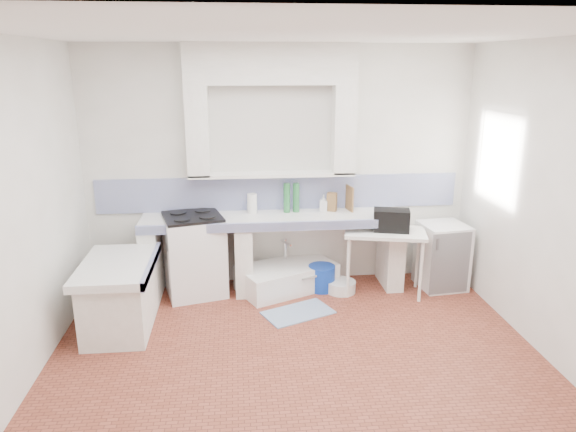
{
  "coord_description": "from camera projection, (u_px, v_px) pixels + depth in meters",
  "views": [
    {
      "loc": [
        -0.5,
        -4.07,
        2.59
      ],
      "look_at": [
        0.0,
        1.0,
        1.1
      ],
      "focal_mm": 32.88,
      "sensor_mm": 36.0,
      "label": 1
    }
  ],
  "objects": [
    {
      "name": "floor",
      "position": [
        299.0,
        367.0,
        4.67
      ],
      "size": [
        4.5,
        4.5,
        0.0
      ],
      "primitive_type": "plane",
      "color": "brown",
      "rests_on": "ground"
    },
    {
      "name": "ceiling",
      "position": [
        301.0,
        33.0,
        3.88
      ],
      "size": [
        4.5,
        4.5,
        0.0
      ],
      "primitive_type": "plane",
      "rotation": [
        3.14,
        0.0,
        0.0
      ],
      "color": "white",
      "rests_on": "ground"
    },
    {
      "name": "wall_back",
      "position": [
        280.0,
        168.0,
        6.18
      ],
      "size": [
        4.5,
        0.0,
        4.5
      ],
      "primitive_type": "plane",
      "rotation": [
        1.57,
        0.0,
        0.0
      ],
      "color": "white",
      "rests_on": "ground"
    },
    {
      "name": "wall_front",
      "position": [
        353.0,
        339.0,
        2.36
      ],
      "size": [
        4.5,
        0.0,
        4.5
      ],
      "primitive_type": "plane",
      "rotation": [
        -1.57,
        0.0,
        0.0
      ],
      "color": "white",
      "rests_on": "ground"
    },
    {
      "name": "wall_left",
      "position": [
        11.0,
        223.0,
        4.06
      ],
      "size": [
        0.0,
        4.5,
        4.5
      ],
      "primitive_type": "plane",
      "rotation": [
        1.57,
        0.0,
        1.57
      ],
      "color": "white",
      "rests_on": "ground"
    },
    {
      "name": "wall_right",
      "position": [
        562.0,
        208.0,
        4.48
      ],
      "size": [
        0.0,
        4.5,
        4.5
      ],
      "primitive_type": "plane",
      "rotation": [
        1.57,
        0.0,
        -1.57
      ],
      "color": "white",
      "rests_on": "ground"
    },
    {
      "name": "alcove_mass",
      "position": [
        271.0,
        64.0,
        5.72
      ],
      "size": [
        1.9,
        0.25,
        0.45
      ],
      "primitive_type": "cube",
      "color": "white",
      "rests_on": "ground"
    },
    {
      "name": "window_frame",
      "position": [
        513.0,
        159.0,
        5.59
      ],
      "size": [
        0.35,
        0.86,
        1.06
      ],
      "primitive_type": "cube",
      "color": "#392112",
      "rests_on": "ground"
    },
    {
      "name": "lace_valance",
      "position": [
        504.0,
        123.0,
        5.47
      ],
      "size": [
        0.01,
        0.84,
        0.24
      ],
      "primitive_type": "cube",
      "color": "white",
      "rests_on": "ground"
    },
    {
      "name": "counter_slab",
      "position": [
        273.0,
        219.0,
        6.04
      ],
      "size": [
        3.0,
        0.6,
        0.08
      ],
      "primitive_type": "cube",
      "color": "white",
      "rests_on": "ground"
    },
    {
      "name": "counter_lip",
      "position": [
        275.0,
        227.0,
        5.77
      ],
      "size": [
        3.0,
        0.04,
        0.1
      ],
      "primitive_type": "cube",
      "color": "navy",
      "rests_on": "ground"
    },
    {
      "name": "counter_pier_left",
      "position": [
        152.0,
        260.0,
        6.03
      ],
      "size": [
        0.2,
        0.55,
        0.82
      ],
      "primitive_type": "cube",
      "color": "white",
      "rests_on": "ground"
    },
    {
      "name": "counter_pier_mid",
      "position": [
        244.0,
        257.0,
        6.13
      ],
      "size": [
        0.2,
        0.55,
        0.82
      ],
      "primitive_type": "cube",
      "color": "white",
      "rests_on": "ground"
    },
    {
      "name": "counter_pier_right",
      "position": [
        390.0,
        252.0,
        6.3
      ],
      "size": [
        0.2,
        0.55,
        0.82
      ],
      "primitive_type": "cube",
      "color": "white",
      "rests_on": "ground"
    },
    {
      "name": "peninsula_top",
      "position": [
        117.0,
        266.0,
        5.18
      ],
      "size": [
        0.7,
        1.1,
        0.08
      ],
      "primitive_type": "cube",
      "color": "white",
      "rests_on": "ground"
    },
    {
      "name": "peninsula_base",
      "position": [
        120.0,
        299.0,
        5.28
      ],
      "size": [
        0.6,
        1.0,
        0.62
      ],
      "primitive_type": "cube",
      "color": "white",
      "rests_on": "ground"
    },
    {
      "name": "peninsula_lip",
      "position": [
        151.0,
        265.0,
        5.21
      ],
      "size": [
        0.04,
        1.1,
        0.1
      ],
      "primitive_type": "cube",
      "color": "navy",
      "rests_on": "ground"
    },
    {
      "name": "backsplash",
      "position": [
        280.0,
        193.0,
        6.25
      ],
      "size": [
        4.27,
        0.03,
        0.4
      ],
      "primitive_type": "cube",
      "color": "navy",
      "rests_on": "ground"
    },
    {
      "name": "stove",
      "position": [
        194.0,
        256.0,
        6.05
      ],
      "size": [
        0.78,
        0.76,
        0.91
      ],
      "primitive_type": "cube",
      "rotation": [
        0.0,
        0.0,
        0.25
      ],
      "color": "white",
      "rests_on": "ground"
    },
    {
      "name": "sink",
      "position": [
        287.0,
        278.0,
        6.24
      ],
      "size": [
        1.26,
        1.01,
        0.27
      ],
      "primitive_type": "cube",
      "rotation": [
        0.0,
        0.0,
        0.43
      ],
      "color": "white",
      "rests_on": "ground"
    },
    {
      "name": "side_table",
      "position": [
        384.0,
        262.0,
        6.08
      ],
      "size": [
        0.99,
        0.69,
        0.04
      ],
      "primitive_type": "cube",
      "rotation": [
        0.0,
        0.0,
        -0.23
      ],
      "color": "white",
      "rests_on": "ground"
    },
    {
      "name": "fridge",
      "position": [
        442.0,
        256.0,
        6.24
      ],
      "size": [
        0.56,
        0.56,
        0.78
      ],
      "primitive_type": "cube",
      "rotation": [
        0.0,
        0.0,
        0.12
      ],
      "color": "white",
      "rests_on": "ground"
    },
    {
      "name": "bucket_red",
      "position": [
        270.0,
        277.0,
        6.28
      ],
      "size": [
        0.36,
        0.36,
        0.26
      ],
      "primitive_type": "cylinder",
      "rotation": [
        0.0,
        0.0,
        0.37
      ],
      "color": "red",
      "rests_on": "ground"
    },
    {
      "name": "bucket_orange",
      "position": [
        296.0,
        280.0,
        6.19
      ],
      "size": [
        0.33,
        0.33,
        0.25
      ],
      "primitive_type": "cylinder",
      "rotation": [
        0.0,
        0.0,
        -0.27
      ],
      "color": "#EB5F08",
      "rests_on": "ground"
    },
    {
      "name": "bucket_blue",
      "position": [
        322.0,
        278.0,
        6.21
      ],
      "size": [
        0.36,
        0.36,
        0.3
      ],
      "primitive_type": "cylinder",
      "rotation": [
        0.0,
        0.0,
        0.14
      ],
      "color": "#1038AC",
      "rests_on": "ground"
    },
    {
      "name": "basin_white",
      "position": [
        341.0,
        286.0,
        6.17
      ],
      "size": [
        0.44,
        0.44,
        0.13
      ],
      "primitive_type": "cylinder",
      "rotation": [
        0.0,
        0.0,
        0.35
      ],
      "color": "white",
      "rests_on": "ground"
    },
    {
      "name": "water_bottle_a",
      "position": [
        278.0,
        273.0,
        6.35
      ],
      "size": [
        0.1,
        0.1,
        0.29
      ],
      "primitive_type": "cylinder",
      "rotation": [
        0.0,
        0.0,
        -0.39
      ],
      "color": "silver",
      "rests_on": "ground"
    },
    {
      "name": "water_bottle_b",
      "position": [
        301.0,
        271.0,
        6.4
      ],
      "size": [
        0.09,
        0.09,
        0.29
      ],
      "primitive_type": "cylinder",
      "rotation": [
        0.0,
        0.0,
        -0.12
      ],
      "color": "silver",
      "rests_on": "ground"
    },
    {
      "name": "black_bag",
      "position": [
        391.0,
        220.0,
        5.94
      ],
      "size": [
        0.44,
        0.31,
        0.25
      ],
      "primitive_type": "cube",
      "rotation": [
        0.0,
        0.0,
        -0.24
      ],
      "color": "black",
      "rests_on": "side_table"
    },
    {
      "name": "green_bottle_a",
      "position": [
        287.0,
        198.0,
        6.13
      ],
      "size": [
        0.08,
        0.08,
        0.35
      ],
      "primitive_type": "cylinder",
      "rotation": [
        0.0,
        0.0,
        0.1
      ],
      "color": "#266E37",
      "rests_on": "counter_slab"
    },
    {
      "name": "green_bottle_b",
      "position": [
        296.0,
        198.0,
        6.15
      ],
      "size": [
        0.09,
        0.09,
        0.34
      ],
      "primitive_type": "cylinder",
      "rotation": [
        0.0,
        0.0,
        -0.18
      ],
      "color": "#266E37",
      "rests_on": "counter_slab"
    },
    {
      "name": "knife_block",
      "position": [
        332.0,
        202.0,
        6.21
      ],
      "size": [
        0.13,
        0.12,
        0.22
      ],
      "primitive_type": "cube",
      "rotation": [
        0.0,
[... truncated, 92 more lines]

